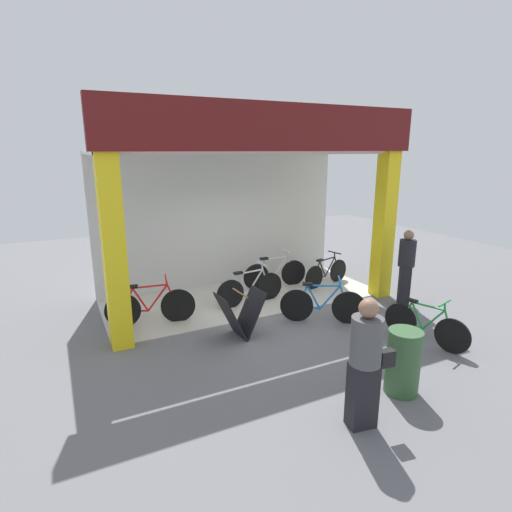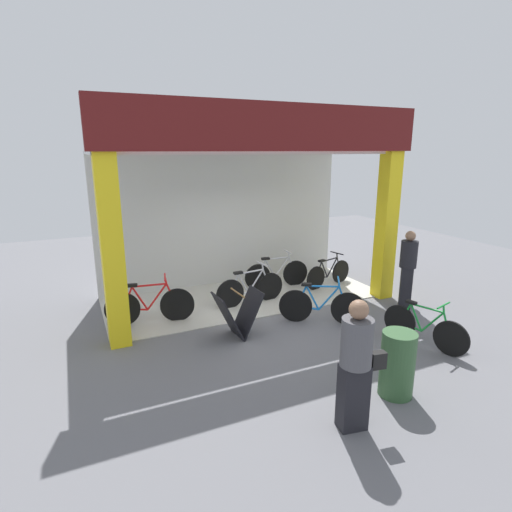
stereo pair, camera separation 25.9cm
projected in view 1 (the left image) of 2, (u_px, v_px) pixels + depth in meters
ground_plane at (270, 316)px, 8.53m from camera, size 20.56×20.56×0.00m
shop_facade at (241, 201)px, 9.16m from camera, size 6.48×2.88×4.20m
bicycle_inside_0 at (250, 289)px, 9.12m from camera, size 1.66×0.46×0.91m
bicycle_inside_1 at (150, 306)px, 8.05m from camera, size 1.71×0.51×0.96m
bicycle_inside_2 at (275, 273)px, 10.24m from camera, size 1.66×0.46×0.91m
bicycle_inside_3 at (326, 273)px, 10.40m from camera, size 1.49×0.47×0.84m
bicycle_parked_0 at (322, 305)px, 8.16m from camera, size 1.44×0.96×0.93m
bicycle_parked_1 at (425, 325)px, 7.27m from camera, size 0.52×1.51×0.86m
sandwich_board_sign at (240, 314)px, 7.53m from camera, size 0.87×0.61×0.87m
pedestrian_0 at (365, 361)px, 4.95m from camera, size 0.62×0.44×1.69m
pedestrian_1 at (406, 267)px, 8.91m from camera, size 0.56×0.59×1.71m
trash_bin at (403, 362)px, 5.77m from camera, size 0.47×0.47×0.94m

